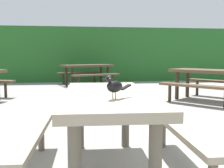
{
  "coord_description": "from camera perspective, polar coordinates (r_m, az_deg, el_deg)",
  "views": [
    {
      "loc": [
        -0.62,
        -2.34,
        1.07
      ],
      "look_at": [
        -0.3,
        -0.15,
        0.84
      ],
      "focal_mm": 44.19,
      "sensor_mm": 36.0,
      "label": 1
    }
  ],
  "objects": [
    {
      "name": "picnic_table_mid_right",
      "position": [
        9.92,
        -5.13,
        2.94
      ],
      "size": [
        2.22,
        2.2,
        0.74
      ],
      "color": "#473828",
      "rests_on": "ground"
    },
    {
      "name": "hedge_wall",
      "position": [
        11.94,
        -5.23,
        6.08
      ],
      "size": [
        28.0,
        1.57,
        2.21
      ],
      "primitive_type": "cube",
      "color": "#235B23",
      "rests_on": "ground"
    },
    {
      "name": "bird_grackle",
      "position": [
        2.08,
        0.38,
        -0.37
      ],
      "size": [
        0.25,
        0.19,
        0.18
      ],
      "color": "black",
      "rests_on": "picnic_table_foreground"
    },
    {
      "name": "picnic_table_foreground",
      "position": [
        2.5,
        -0.96,
        -5.95
      ],
      "size": [
        1.76,
        1.84,
        0.74
      ],
      "color": "gray",
      "rests_on": "ground"
    },
    {
      "name": "picnic_table_mid_left",
      "position": [
        6.83,
        19.59,
        1.27
      ],
      "size": [
        2.38,
        2.39,
        0.74
      ],
      "color": "brown",
      "rests_on": "ground"
    }
  ]
}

